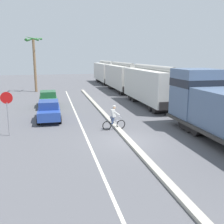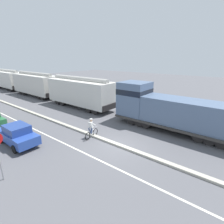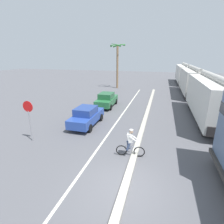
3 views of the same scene
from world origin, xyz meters
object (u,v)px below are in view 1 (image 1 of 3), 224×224
(hopper_car_trailing, at_px, (106,72))
(palm_tree_near, at_px, (34,54))
(cyclist, at_px, (114,118))
(parked_car_green, at_px, (48,99))
(hopper_car_lead, at_px, (151,86))
(parked_car_blue, at_px, (49,110))
(hopper_car_middle, at_px, (122,77))
(stop_sign, at_px, (7,105))

(hopper_car_trailing, relative_size, palm_tree_near, 1.36)
(cyclist, bearing_deg, parked_car_green, 114.95)
(hopper_car_lead, bearing_deg, parked_car_blue, -157.79)
(hopper_car_middle, bearing_deg, stop_sign, -123.33)
(palm_tree_near, bearing_deg, hopper_car_lead, -48.44)
(parked_car_blue, relative_size, cyclist, 2.45)
(hopper_car_trailing, height_order, parked_car_green, hopper_car_trailing)
(cyclist, relative_size, palm_tree_near, 0.22)
(hopper_car_trailing, distance_m, palm_tree_near, 15.77)
(palm_tree_near, bearing_deg, hopper_car_middle, -10.34)
(cyclist, relative_size, stop_sign, 0.60)
(hopper_car_trailing, relative_size, parked_car_blue, 2.52)
(parked_car_blue, xyz_separation_m, stop_sign, (-2.51, -3.71, 1.21))
(parked_car_green, bearing_deg, hopper_car_lead, -9.42)
(hopper_car_lead, height_order, cyclist, hopper_car_lead)
(parked_car_green, relative_size, palm_tree_near, 0.54)
(hopper_car_middle, bearing_deg, hopper_car_lead, -90.00)
(stop_sign, bearing_deg, hopper_car_trailing, 67.58)
(palm_tree_near, bearing_deg, cyclist, -73.74)
(parked_car_green, xyz_separation_m, cyclist, (4.53, -9.74, 0.00))
(parked_car_blue, height_order, parked_car_green, same)
(cyclist, bearing_deg, stop_sign, 179.33)
(cyclist, distance_m, stop_sign, 7.06)
(cyclist, xyz_separation_m, stop_sign, (-6.95, 0.08, 1.21))
(hopper_car_middle, xyz_separation_m, cyclist, (-5.89, -19.61, -1.26))
(parked_car_green, distance_m, stop_sign, 10.03)
(hopper_car_middle, height_order, cyclist, hopper_car_middle)
(hopper_car_lead, distance_m, hopper_car_middle, 11.60)
(hopper_car_lead, relative_size, cyclist, 6.18)
(hopper_car_trailing, relative_size, cyclist, 6.18)
(hopper_car_lead, bearing_deg, hopper_car_trailing, 90.00)
(hopper_car_lead, relative_size, parked_car_green, 2.50)
(parked_car_green, height_order, cyclist, cyclist)
(hopper_car_middle, bearing_deg, parked_car_green, -136.58)
(stop_sign, bearing_deg, palm_tree_near, 88.48)
(parked_car_blue, relative_size, stop_sign, 1.46)
(hopper_car_middle, distance_m, cyclist, 20.52)
(hopper_car_trailing, relative_size, parked_car_green, 2.50)
(hopper_car_trailing, relative_size, stop_sign, 3.68)
(palm_tree_near, bearing_deg, parked_car_green, -81.36)
(hopper_car_trailing, height_order, palm_tree_near, palm_tree_near)
(hopper_car_trailing, bearing_deg, parked_car_green, -115.91)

